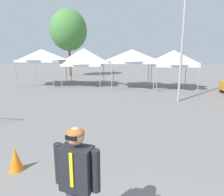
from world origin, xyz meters
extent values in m
cylinder|color=#9E9EA3|center=(-9.15, 14.88, 1.18)|extent=(0.06, 0.06, 2.36)
cylinder|color=#9E9EA3|center=(-5.88, 14.77, 1.18)|extent=(0.06, 0.06, 2.36)
cylinder|color=#9E9EA3|center=(-9.05, 18.15, 1.18)|extent=(0.06, 0.06, 2.36)
cylinder|color=#9E9EA3|center=(-5.77, 18.05, 1.18)|extent=(0.06, 0.06, 2.36)
pyramid|color=white|center=(-7.46, 16.46, 2.84)|extent=(3.55, 3.55, 0.95)
cube|color=white|center=(-7.46, 16.46, 2.26)|extent=(3.51, 3.51, 0.20)
cylinder|color=#9E9EA3|center=(-5.24, 15.05, 1.01)|extent=(0.06, 0.06, 2.02)
cylinder|color=#9E9EA3|center=(-1.94, 15.14, 1.01)|extent=(0.06, 0.06, 2.02)
cylinder|color=#9E9EA3|center=(-5.33, 18.35, 1.01)|extent=(0.06, 0.06, 2.02)
cylinder|color=#9E9EA3|center=(-2.03, 18.43, 1.01)|extent=(0.06, 0.06, 2.02)
pyramid|color=white|center=(-3.64, 16.74, 2.71)|extent=(3.56, 3.56, 1.38)
cube|color=white|center=(-3.64, 16.74, 1.92)|extent=(3.52, 3.52, 0.20)
cylinder|color=#9E9EA3|center=(-0.88, 14.11, 1.14)|extent=(0.06, 0.06, 2.27)
cylinder|color=#9E9EA3|center=(2.41, 14.20, 1.14)|extent=(0.06, 0.06, 2.27)
cylinder|color=#9E9EA3|center=(-0.97, 17.39, 1.14)|extent=(0.06, 0.06, 2.27)
cylinder|color=#9E9EA3|center=(2.31, 17.49, 1.14)|extent=(0.06, 0.06, 2.27)
pyramid|color=white|center=(0.72, 15.80, 2.76)|extent=(3.55, 3.55, 0.97)
cube|color=white|center=(0.72, 15.80, 2.17)|extent=(3.52, 3.52, 0.20)
cylinder|color=#9E9EA3|center=(2.58, 13.80, 1.03)|extent=(0.06, 0.06, 2.05)
cylinder|color=#9E9EA3|center=(5.65, 13.87, 1.03)|extent=(0.06, 0.06, 2.05)
cylinder|color=#9E9EA3|center=(2.51, 16.87, 1.03)|extent=(0.06, 0.06, 2.05)
cylinder|color=#9E9EA3|center=(5.58, 16.94, 1.03)|extent=(0.06, 0.06, 2.05)
pyramid|color=white|center=(4.08, 15.37, 2.61)|extent=(3.30, 3.30, 1.11)
cube|color=white|center=(4.08, 15.37, 1.95)|extent=(3.26, 3.26, 0.20)
cylinder|color=black|center=(7.39, 13.83, 0.24)|extent=(0.23, 0.50, 0.48)
cube|color=black|center=(-0.27, 1.19, 1.22)|extent=(0.47, 0.34, 0.60)
cylinder|color=black|center=(-0.53, 1.26, 1.24)|extent=(0.11, 0.11, 0.56)
cylinder|color=black|center=(-0.01, 1.12, 1.24)|extent=(0.11, 0.11, 0.56)
sphere|color=tan|center=(-0.27, 1.19, 1.67)|extent=(0.23, 0.23, 0.23)
ellipsoid|color=brown|center=(-0.27, 1.19, 1.71)|extent=(0.23, 0.23, 0.14)
cube|color=black|center=(-0.29, 1.09, 1.68)|extent=(0.15, 0.06, 0.06)
cube|color=yellow|center=(-0.30, 1.06, 1.27)|extent=(0.05, 0.02, 0.46)
cylinder|color=#9E9EA3|center=(3.44, 10.66, 4.61)|extent=(0.14, 0.14, 9.23)
cylinder|color=brown|center=(-7.61, 25.60, 2.07)|extent=(0.28, 0.28, 4.14)
ellipsoid|color=#47843D|center=(-7.61, 25.60, 6.10)|extent=(4.90, 4.90, 5.39)
cone|color=orange|center=(-2.21, 2.91, 0.29)|extent=(0.32, 0.32, 0.57)
camera|label=1|loc=(0.37, -1.02, 2.63)|focal=31.03mm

